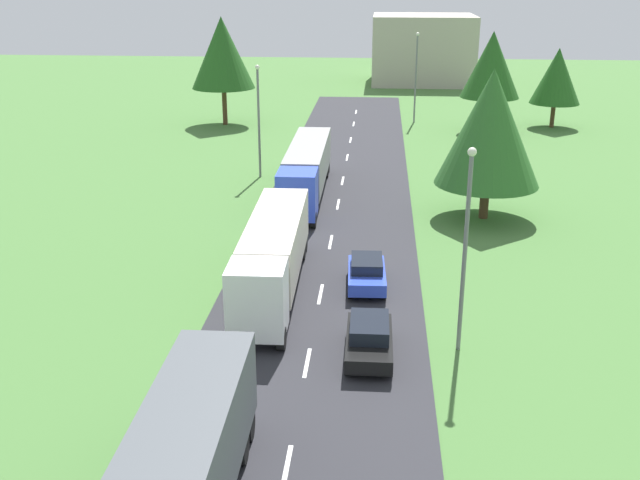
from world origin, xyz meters
The scene contains 14 objects.
road centered at (0.00, 24.50, 0.03)m, with size 10.00×140.00×0.06m, color #2B2B30.
lane_marking_centre centered at (0.00, 22.96, 0.07)m, with size 0.16×124.85×0.01m.
truck_second centered at (-2.36, 33.78, 2.10)m, with size 2.73×13.07×3.55m.
truck_third centered at (-2.36, 50.52, 2.07)m, with size 2.58×15.03×3.42m.
car_third centered at (2.49, 27.60, 0.85)m, with size 1.94×4.34×1.52m.
car_fourth centered at (2.24, 34.68, 0.84)m, with size 2.00×4.08×1.48m.
lamppost_second centered at (6.26, 28.59, 4.84)m, with size 0.36×0.36×8.71m.
lamppost_third centered at (-6.47, 55.52, 4.76)m, with size 0.36×0.36×8.56m.
lamppost_fourth centered at (6.31, 78.61, 5.09)m, with size 0.36×0.36×9.21m.
tree_oak centered at (13.34, 74.29, 6.56)m, with size 5.73×5.73×9.73m.
tree_elm centered at (20.31, 77.22, 5.17)m, with size 5.00×5.00×7.93m.
tree_ash centered at (9.56, 46.64, 5.90)m, with size 6.60×6.60×9.54m.
tree_lime centered at (-13.37, 75.92, 7.31)m, with size 6.44×6.44×10.86m.
distant_building centered at (8.50, 108.93, 4.66)m, with size 14.11×13.02×9.32m, color #B2A899.
Camera 1 is at (2.66, 0.34, 15.08)m, focal length 41.47 mm.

